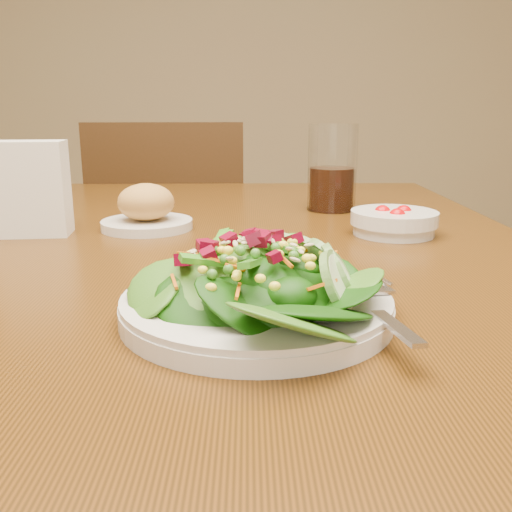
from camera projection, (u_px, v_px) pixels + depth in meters
dining_table at (223, 328)px, 0.77m from camera, size 0.90×1.40×0.75m
chair_far at (174, 274)px, 1.61m from camera, size 0.42×0.43×0.90m
salad_plate at (266, 290)px, 0.52m from camera, size 0.25×0.25×0.07m
bread_plate at (146, 211)px, 0.89m from camera, size 0.14×0.14×0.07m
tomato_bowl at (394, 222)px, 0.85m from camera, size 0.13×0.13×0.04m
drinking_glass at (332, 174)px, 1.04m from camera, size 0.09×0.09×0.16m
napkin_holder at (30, 186)px, 0.84m from camera, size 0.11×0.07×0.14m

